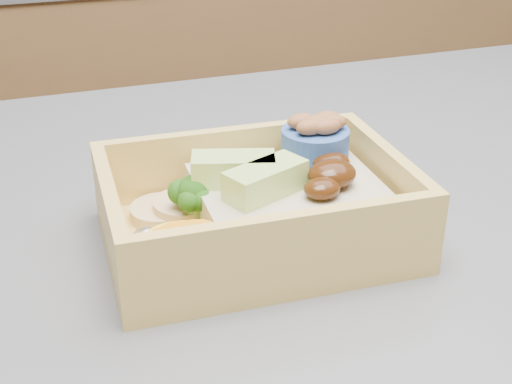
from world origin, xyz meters
name	(u,v)px	position (x,y,z in m)	size (l,w,h in m)	color
bento_box	(264,207)	(0.10, -0.04, 0.95)	(0.21, 0.15, 0.07)	#DCB75B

